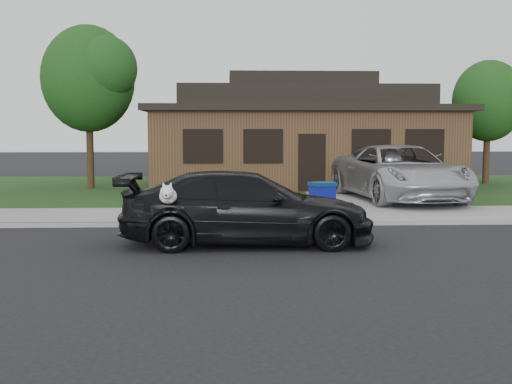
{
  "coord_description": "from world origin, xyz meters",
  "views": [
    {
      "loc": [
        0.84,
        -12.5,
        2.4
      ],
      "look_at": [
        1.47,
        1.02,
        1.1
      ],
      "focal_mm": 45.0,
      "sensor_mm": 36.0,
      "label": 1
    }
  ],
  "objects": [
    {
      "name": "tree_1",
      "position": [
        12.14,
        14.4,
        3.71
      ],
      "size": [
        3.15,
        3.0,
        5.25
      ],
      "color": "#332114",
      "rests_on": "ground"
    },
    {
      "name": "minivan",
      "position": [
        6.51,
        8.19,
        1.04
      ],
      "size": [
        3.74,
        6.77,
        1.79
      ],
      "primitive_type": "imported",
      "rotation": [
        0.0,
        0.0,
        0.12
      ],
      "color": "#B7BABF",
      "rests_on": "driveway"
    },
    {
      "name": "driveway",
      "position": [
        6.0,
        10.0,
        0.07
      ],
      "size": [
        4.5,
        13.0,
        0.14
      ],
      "primitive_type": "cube",
      "color": "gray",
      "rests_on": "ground"
    },
    {
      "name": "house",
      "position": [
        4.0,
        15.0,
        2.13
      ],
      "size": [
        12.6,
        8.6,
        4.65
      ],
      "color": "#422B1C",
      "rests_on": "ground"
    },
    {
      "name": "sidewalk",
      "position": [
        0.0,
        5.0,
        0.06
      ],
      "size": [
        60.0,
        3.0,
        0.12
      ],
      "primitive_type": "cube",
      "color": "gray",
      "rests_on": "ground"
    },
    {
      "name": "lawn",
      "position": [
        0.0,
        13.0,
        0.07
      ],
      "size": [
        60.0,
        13.0,
        0.13
      ],
      "primitive_type": "cube",
      "color": "#193814",
      "rests_on": "ground"
    },
    {
      "name": "sedan",
      "position": [
        1.27,
        0.92,
        0.77
      ],
      "size": [
        5.33,
        2.5,
        1.54
      ],
      "rotation": [
        0.0,
        0.0,
        1.57
      ],
      "color": "black",
      "rests_on": "ground"
    },
    {
      "name": "ground",
      "position": [
        0.0,
        0.0,
        0.0
      ],
      "size": [
        120.0,
        120.0,
        0.0
      ],
      "primitive_type": "plane",
      "color": "black",
      "rests_on": "ground"
    },
    {
      "name": "tree_0",
      "position": [
        -4.34,
        12.88,
        4.48
      ],
      "size": [
        3.78,
        3.6,
        6.34
      ],
      "color": "#332114",
      "rests_on": "ground"
    },
    {
      "name": "recycling_bin",
      "position": [
        3.32,
        3.9,
        0.6
      ],
      "size": [
        0.74,
        0.74,
        0.95
      ],
      "rotation": [
        0.0,
        0.0,
        0.37
      ],
      "color": "navy",
      "rests_on": "sidewalk"
    },
    {
      "name": "curb",
      "position": [
        0.0,
        3.5,
        0.06
      ],
      "size": [
        60.0,
        0.12,
        0.12
      ],
      "primitive_type": "cube",
      "color": "gray",
      "rests_on": "ground"
    }
  ]
}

